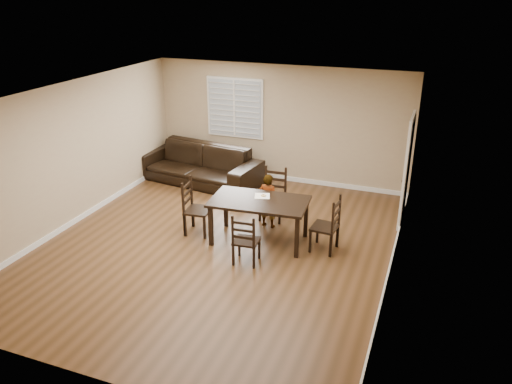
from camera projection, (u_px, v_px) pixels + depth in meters
ground at (218, 245)px, 8.94m from camera, size 7.00×7.00×0.00m
room at (221, 146)px, 8.39m from camera, size 6.04×7.04×2.72m
dining_table at (259, 205)px, 8.82m from camera, size 1.78×1.09×0.80m
chair_near at (275, 194)px, 9.88m from camera, size 0.48×0.45×1.03m
chair_far at (244, 243)px, 8.15m from camera, size 0.44×0.41×0.91m
chair_left at (192, 208)px, 9.25m from camera, size 0.49×0.52×1.05m
chair_right at (331, 227)px, 8.57m from camera, size 0.46×0.49×1.01m
child at (268, 201)px, 9.44m from camera, size 0.42×0.31×1.07m
napkin at (262, 196)px, 8.96m from camera, size 0.34×0.34×0.00m
donut at (263, 195)px, 8.95m from camera, size 0.09×0.09×0.03m
sofa at (198, 164)px, 11.66m from camera, size 3.08×1.55×0.86m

